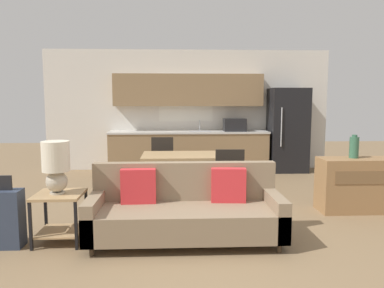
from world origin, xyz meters
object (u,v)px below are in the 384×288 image
Objects in this scene: dining_table at (191,158)px; vase at (354,147)px; table_lamp at (56,164)px; credenza at (360,185)px; refrigerator at (288,130)px; couch at (185,211)px; side_table at (60,209)px; dining_chair_near_right at (229,176)px; dining_chair_far_left at (162,160)px; suitcase at (1,218)px.

vase reaches higher than dining_table.
table_lamp is 0.50× the size of credenza.
table_lamp is (-3.81, -4.03, -0.03)m from refrigerator.
dining_table is 0.73× the size of couch.
vase is at bearing 15.14° from table_lamp.
table_lamp is (-1.42, -0.01, 0.56)m from couch.
dining_chair_near_right is (2.06, 1.06, 0.13)m from side_table.
refrigerator reaches higher than vase.
dining_chair_far_left is (-2.74, -1.49, -0.41)m from refrigerator.
dining_chair_far_left is (-2.88, 1.54, 0.13)m from credenza.
dining_chair_far_left is at bearing -54.33° from dining_chair_near_right.
couch is 1.25m from dining_chair_near_right.
credenza is at bearing -18.58° from dining_table.
dining_chair_near_right and dining_chair_far_left have the same top height.
dining_table is 2.53m from credenza.
credenza is 3.50× the size of vase.
refrigerator is 5.52× the size of vase.
refrigerator is 5.55m from table_lamp.
suitcase is at bearing -165.33° from vase.
credenza is (0.14, -3.03, -0.54)m from refrigerator.
credenza is 1.89m from dining_chair_near_right.
refrigerator is 4.72m from couch.
dining_chair_far_left is 3.14m from suitcase.
dining_table is 0.90m from dining_chair_near_right.
dining_chair_near_right is at bearing 27.26° from table_lamp.
couch is 2.35× the size of dining_chair_near_right.
refrigerator is 2.02× the size of dining_chair_far_left.
refrigerator is at bearing 92.63° from credenza.
dining_chair_near_right is 1.78m from dining_chair_far_left.
vase reaches higher than dining_chair_near_right.
dining_table is 2.67× the size of table_lamp.
table_lamp is 0.81m from suitcase.
dining_chair_far_left is at bearing 67.31° from side_table.
refrigerator reaches higher than credenza.
credenza is 0.55m from vase.
table_lamp is at bearing -164.86° from vase.
dining_chair_near_right is (-1.79, 0.02, -0.41)m from vase.
dining_table is 0.91m from dining_chair_far_left.
dining_table is at bearing 48.99° from side_table.
suitcase is (-0.59, -0.13, -0.06)m from side_table.
couch is 1.41m from side_table.
suitcase reaches higher than credenza.
vase reaches higher than couch.
couch is at bearing -120.72° from refrigerator.
dining_chair_near_right is at bearing 27.20° from side_table.
dining_chair_far_left is (-0.35, 2.53, 0.18)m from couch.
dining_table is 2.80× the size of side_table.
couch is 2.72m from credenza.
couch is 1.53m from table_lamp.
dining_chair_near_right is 1.15× the size of suitcase.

